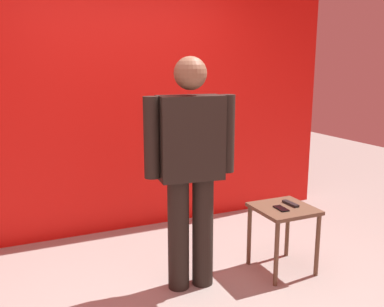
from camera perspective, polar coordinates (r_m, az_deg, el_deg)
The scene contains 6 objects.
ground_plane at distance 3.19m, azimuth 0.32°, elevation -20.01°, with size 12.00×12.00×0.00m, color #9E9991.
back_wall_red at distance 4.31m, azimuth -8.96°, elevation 7.02°, with size 4.62×0.12×2.66m, color red.
standing_person at distance 3.09m, azimuth -0.23°, elevation -1.33°, with size 0.70×0.28×1.75m.
side_table at distance 3.57m, azimuth 12.30°, elevation -8.59°, with size 0.46×0.46×0.55m.
cell_phone at distance 3.48m, azimuth 12.00°, elevation -7.31°, with size 0.07×0.14×0.01m, color black.
tv_remote at distance 3.60m, azimuth 13.22°, elevation -6.64°, with size 0.04×0.17×0.02m, color black.
Camera 1 is at (-1.12, -2.47, 1.69)m, focal length 39.30 mm.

